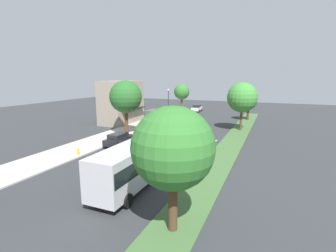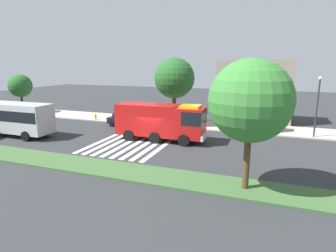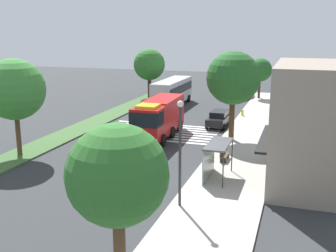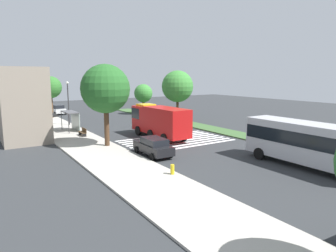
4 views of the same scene
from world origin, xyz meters
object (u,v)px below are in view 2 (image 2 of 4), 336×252
(fire_truck, at_px, (163,120))
(fire_hydrant, at_px, (96,117))
(parked_car_mid, at_px, (126,119))
(bus_stop_shelter, at_px, (263,115))
(transit_bus, at_px, (8,116))
(bench_near_shelter, at_px, (226,124))
(median_tree_west, at_px, (250,101))
(street_lamp, at_px, (318,102))
(sidewalk_tree_far_west, at_px, (20,86))
(sidewalk_tree_west, at_px, (174,78))
(parked_car_west, at_px, (8,110))

(fire_truck, bearing_deg, fire_hydrant, 151.81)
(fire_truck, relative_size, parked_car_mid, 1.97)
(fire_truck, relative_size, bus_stop_shelter, 2.58)
(transit_bus, distance_m, bench_near_shelter, 23.91)
(fire_truck, bearing_deg, bus_stop_shelter, 36.92)
(transit_bus, distance_m, median_tree_west, 25.65)
(parked_car_mid, height_order, bench_near_shelter, parked_car_mid)
(fire_hydrant, bearing_deg, street_lamp, 0.22)
(bench_near_shelter, xyz_separation_m, fire_hydrant, (-17.24, -0.98, -0.10))
(bus_stop_shelter, xyz_separation_m, sidewalk_tree_far_west, (-34.50, -0.49, 2.32))
(fire_truck, xyz_separation_m, sidewalk_tree_west, (-1.15, 6.67, 3.70))
(street_lamp, bearing_deg, transit_bus, -161.81)
(parked_car_mid, relative_size, bus_stop_shelter, 1.31)
(parked_car_west, distance_m, bench_near_shelter, 31.07)
(parked_car_west, distance_m, bus_stop_shelter, 35.07)
(bench_near_shelter, distance_m, fire_hydrant, 17.26)
(bench_near_shelter, bearing_deg, street_lamp, -5.58)
(bus_stop_shelter, bearing_deg, bench_near_shelter, -179.97)
(fire_truck, distance_m, median_tree_west, 12.84)
(street_lamp, xyz_separation_m, fire_hydrant, (-26.28, -0.10, -3.26))
(sidewalk_tree_west, bearing_deg, fire_hydrant, -177.39)
(transit_bus, bearing_deg, parked_car_mid, -139.57)
(sidewalk_tree_far_west, bearing_deg, transit_bus, -48.27)
(bench_near_shelter, distance_m, street_lamp, 9.62)
(parked_car_west, distance_m, sidewalk_tree_far_west, 4.02)
(sidewalk_tree_far_west, bearing_deg, median_tree_west, -24.28)
(transit_bus, relative_size, fire_hydrant, 14.74)
(bus_stop_shelter, relative_size, street_lamp, 0.57)
(sidewalk_tree_far_west, xyz_separation_m, fire_hydrant, (13.27, -0.50, -3.72))
(transit_bus, height_order, fire_hydrant, transit_bus)
(parked_car_west, bearing_deg, sidewalk_tree_west, 8.36)
(parked_car_mid, distance_m, bus_stop_shelter, 15.92)
(transit_bus, height_order, sidewalk_tree_far_west, sidewalk_tree_far_west)
(parked_car_west, relative_size, transit_bus, 0.47)
(parked_car_mid, xyz_separation_m, fire_hydrant, (-5.58, 1.70, -0.36))
(parked_car_west, xyz_separation_m, transit_bus, (9.69, -8.16, 1.19))
(bus_stop_shelter, relative_size, fire_hydrant, 5.00)
(parked_car_mid, bearing_deg, sidewalk_tree_far_west, 174.84)
(parked_car_west, xyz_separation_m, bench_near_shelter, (30.95, 2.68, -0.29))
(sidewalk_tree_west, bearing_deg, median_tree_west, -57.21)
(parked_car_west, height_order, bench_near_shelter, parked_car_west)
(fire_truck, height_order, sidewalk_tree_west, sidewalk_tree_west)
(transit_bus, relative_size, street_lamp, 1.69)
(street_lamp, bearing_deg, sidewalk_tree_far_west, 179.42)
(parked_car_west, height_order, median_tree_west, median_tree_west)
(transit_bus, xyz_separation_m, sidewalk_tree_west, (15.00, 10.36, 3.69))
(sidewalk_tree_far_west, bearing_deg, bench_near_shelter, 0.91)
(parked_car_west, xyz_separation_m, fire_hydrant, (13.72, 1.70, -0.39))
(fire_truck, height_order, parked_car_west, fire_truck)
(sidewalk_tree_far_west, relative_size, median_tree_west, 0.75)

